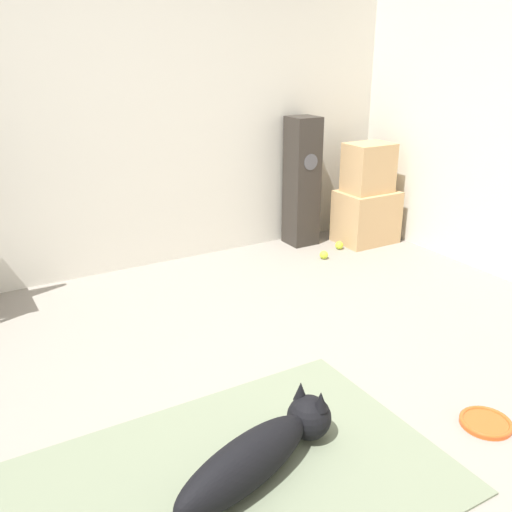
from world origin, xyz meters
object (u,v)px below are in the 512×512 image
Objects in this scene: floor_speaker at (302,182)px; tennis_ball_near_speaker at (339,245)px; frisbee at (486,422)px; tennis_ball_by_boxes at (324,255)px; dog at (260,453)px; cardboard_box_lower at (366,217)px; cardboard_box_upper at (369,168)px.

tennis_ball_near_speaker is at bearing -58.19° from floor_speaker.
frisbee is 3.46× the size of tennis_ball_by_boxes.
dog is at bearing -127.55° from floor_speaker.
frisbee is 2.61m from floor_speaker.
cardboard_box_lower is at bearing 8.80° from tennis_ball_near_speaker.
tennis_ball_by_boxes is at bearing 47.64° from dog.
tennis_ball_near_speaker is (-0.30, -0.05, -0.60)m from cardboard_box_upper.
cardboard_box_lower is at bearing 16.75° from tennis_ball_by_boxes.
tennis_ball_by_boxes is (-0.56, -0.17, -0.19)m from cardboard_box_lower.
tennis_ball_near_speaker is (1.91, 1.94, -0.08)m from dog.
floor_speaker is 0.65m from tennis_ball_by_boxes.
dog is 2.72m from tennis_ball_near_speaker.
tennis_ball_near_speaker is (-0.31, -0.05, -0.19)m from cardboard_box_lower.
dog is 1.07m from frisbee.
floor_speaker is 15.94× the size of tennis_ball_near_speaker.
dog is 2.13× the size of cardboard_box_lower.
frisbee is (1.04, -0.23, -0.10)m from dog.
floor_speaker reaches higher than tennis_ball_by_boxes.
cardboard_box_lower is at bearing 7.01° from cardboard_box_upper.
cardboard_box_lower reaches higher than frisbee.
tennis_ball_by_boxes is (-0.54, -0.17, -0.60)m from cardboard_box_upper.
tennis_ball_near_speaker is at bearing 25.94° from tennis_ball_by_boxes.
dog is 2.47m from tennis_ball_by_boxes.
frisbee is 2.33m from tennis_ball_near_speaker.
tennis_ball_near_speaker is (0.87, 2.17, 0.02)m from frisbee.
frisbee is at bearing -105.53° from floor_speaker.
dog is 2.55× the size of cardboard_box_upper.
cardboard_box_upper is 6.05× the size of tennis_ball_by_boxes.
frisbee is at bearing -106.98° from tennis_ball_by_boxes.
cardboard_box_lower is 0.37m from tennis_ball_near_speaker.
floor_speaker is 15.94× the size of tennis_ball_by_boxes.
frisbee is 2.14m from tennis_ball_by_boxes.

